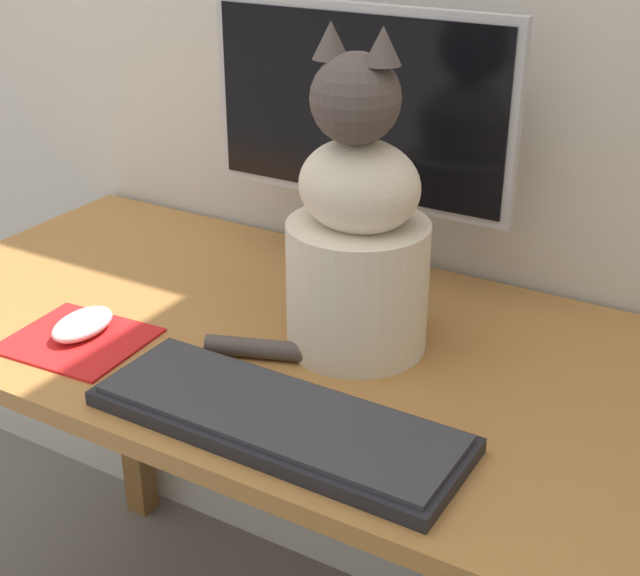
# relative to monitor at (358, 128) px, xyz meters

# --- Properties ---
(desk) EXTENTS (1.31, 0.60, 0.72)m
(desk) POSITION_rel_monitor_xyz_m (0.06, -0.20, -0.34)
(desk) COLOR #A87038
(desk) RESTS_ON ground_plane
(monitor) EXTENTS (0.47, 0.17, 0.41)m
(monitor) POSITION_rel_monitor_xyz_m (0.00, 0.00, 0.00)
(monitor) COLOR #B2B2B7
(monitor) RESTS_ON desk
(keyboard) EXTENTS (0.44, 0.16, 0.02)m
(keyboard) POSITION_rel_monitor_xyz_m (0.12, -0.40, -0.23)
(keyboard) COLOR black
(keyboard) RESTS_ON desk
(mousepad_left) EXTENTS (0.19, 0.17, 0.00)m
(mousepad_left) POSITION_rel_monitor_xyz_m (-0.23, -0.37, -0.23)
(mousepad_left) COLOR red
(mousepad_left) RESTS_ON desk
(computer_mouse_left) EXTENTS (0.06, 0.10, 0.03)m
(computer_mouse_left) POSITION_rel_monitor_xyz_m (-0.23, -0.35, -0.22)
(computer_mouse_left) COLOR white
(computer_mouse_left) RESTS_ON mousepad_left
(cat) EXTENTS (0.26, 0.22, 0.42)m
(cat) POSITION_rel_monitor_xyz_m (0.10, -0.19, -0.08)
(cat) COLOR beige
(cat) RESTS_ON desk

